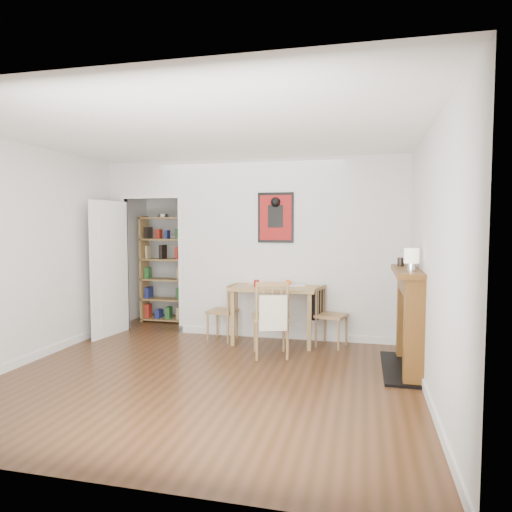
% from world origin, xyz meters
% --- Properties ---
extents(ground, '(5.20, 5.20, 0.00)m').
position_xyz_m(ground, '(0.00, 0.00, 0.00)').
color(ground, '#502D19').
rests_on(ground, ground).
extents(room_shell, '(5.20, 5.20, 5.20)m').
position_xyz_m(room_shell, '(0.10, 1.34, 1.30)').
color(room_shell, silver).
rests_on(room_shell, ground).
extents(dining_table, '(1.17, 0.74, 0.80)m').
position_xyz_m(dining_table, '(0.44, 1.10, 0.70)').
color(dining_table, '#9A7548').
rests_on(dining_table, ground).
extents(chair_left, '(0.46, 0.46, 0.81)m').
position_xyz_m(chair_left, '(-0.32, 1.06, 0.41)').
color(chair_left, '#9F754A').
rests_on(chair_left, ground).
extents(chair_right, '(0.55, 0.51, 0.82)m').
position_xyz_m(chair_right, '(1.20, 1.08, 0.42)').
color(chair_right, '#9F754A').
rests_on(chair_right, ground).
extents(chair_front, '(0.60, 0.64, 0.97)m').
position_xyz_m(chair_front, '(0.52, 0.43, 0.49)').
color(chair_front, '#9F754A').
rests_on(chair_front, ground).
extents(bookshelf, '(0.76, 0.30, 1.80)m').
position_xyz_m(bookshelf, '(-1.68, 2.05, 0.89)').
color(bookshelf, '#9A7548').
rests_on(bookshelf, ground).
extents(fireplace, '(0.45, 1.25, 1.16)m').
position_xyz_m(fireplace, '(2.16, 0.25, 0.62)').
color(fireplace, brown).
rests_on(fireplace, ground).
extents(red_glass, '(0.07, 0.07, 0.09)m').
position_xyz_m(red_glass, '(0.20, 0.98, 0.84)').
color(red_glass, maroon).
rests_on(red_glass, dining_table).
extents(orange_fruit, '(0.08, 0.08, 0.08)m').
position_xyz_m(orange_fruit, '(0.61, 1.17, 0.84)').
color(orange_fruit, '#FF580D').
rests_on(orange_fruit, dining_table).
extents(placemat, '(0.43, 0.35, 0.00)m').
position_xyz_m(placemat, '(0.23, 1.20, 0.80)').
color(placemat, beige).
rests_on(placemat, dining_table).
extents(notebook, '(0.30, 0.25, 0.01)m').
position_xyz_m(notebook, '(0.71, 1.18, 0.80)').
color(notebook, silver).
rests_on(notebook, dining_table).
extents(mantel_lamp, '(0.16, 0.16, 0.24)m').
position_xyz_m(mantel_lamp, '(2.13, -0.06, 1.31)').
color(mantel_lamp, silver).
rests_on(mantel_lamp, fireplace).
extents(ceramic_jar_a, '(0.09, 0.09, 0.11)m').
position_xyz_m(ceramic_jar_a, '(2.17, 0.35, 1.22)').
color(ceramic_jar_a, black).
rests_on(ceramic_jar_a, fireplace).
extents(ceramic_jar_b, '(0.08, 0.08, 0.10)m').
position_xyz_m(ceramic_jar_b, '(2.07, 0.57, 1.21)').
color(ceramic_jar_b, black).
rests_on(ceramic_jar_b, fireplace).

